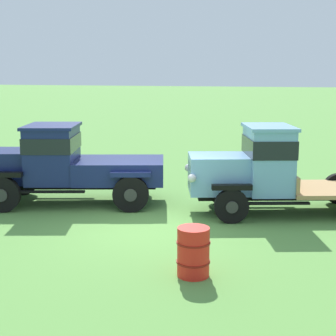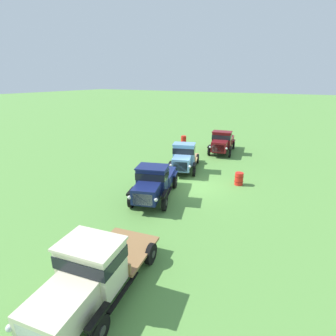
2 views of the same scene
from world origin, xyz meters
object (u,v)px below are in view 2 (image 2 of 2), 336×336
Objects in this scene: vintage_truck_foreground_near at (88,274)px; vintage_truck_midrow_center at (184,158)px; oil_drum_near_fence at (184,140)px; vintage_truck_second_in_line at (154,181)px; vintage_truck_far_side at (222,142)px; oil_drum_beside_row at (239,179)px.

vintage_truck_midrow_center is at bearing 13.11° from vintage_truck_foreground_near.
oil_drum_near_fence is (7.90, 3.88, -0.64)m from vintage_truck_midrow_center.
vintage_truck_second_in_line reaches higher than oil_drum_near_fence.
vintage_truck_second_in_line is at bearing -173.72° from vintage_truck_midrow_center.
vintage_truck_far_side is (6.74, -0.81, -0.04)m from vintage_truck_midrow_center.
vintage_truck_second_in_line is 6.02m from oil_drum_beside_row.
vintage_truck_far_side is at bearing 6.34° from vintage_truck_foreground_near.
vintage_truck_second_in_line is 11.89m from vintage_truck_far_side.
vintage_truck_second_in_line is 5.18m from vintage_truck_midrow_center.
vintage_truck_foreground_near is 13.09m from vintage_truck_midrow_center.
vintage_truck_foreground_near is at bearing -161.66° from oil_drum_near_fence.
vintage_truck_foreground_near is 21.77m from oil_drum_near_fence.
vintage_truck_far_side is at bearing -6.82° from vintage_truck_midrow_center.
vintage_truck_far_side is 5.53× the size of oil_drum_near_fence.
vintage_truck_midrow_center is (12.75, 2.97, -0.00)m from vintage_truck_foreground_near.
vintage_truck_foreground_near reaches higher than oil_drum_near_fence.
vintage_truck_foreground_near is at bearing -162.46° from vintage_truck_second_in_line.
vintage_truck_midrow_center is 6.78m from vintage_truck_far_side.
oil_drum_beside_row is at bearing -135.60° from oil_drum_near_fence.
vintage_truck_foreground_near is at bearing -173.66° from vintage_truck_far_side.
vintage_truck_foreground_near reaches higher than oil_drum_beside_row.
vintage_truck_foreground_near is 7.97m from vintage_truck_second_in_line.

